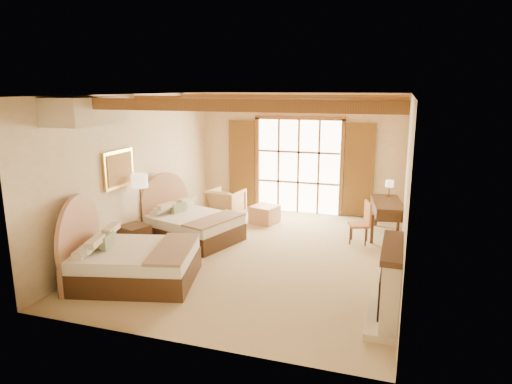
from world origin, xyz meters
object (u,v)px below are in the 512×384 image
at_px(bed_far, 187,223).
at_px(nightstand, 135,240).
at_px(bed_near, 127,259).
at_px(armchair, 226,204).
at_px(desk, 386,217).

xyz_separation_m(bed_far, nightstand, (-0.62, -1.15, -0.08)).
bearing_deg(nightstand, bed_near, -43.17).
bearing_deg(armchair, desk, -174.79).
height_order(bed_far, nightstand, bed_far).
relative_size(nightstand, desk, 0.39).
relative_size(armchair, desk, 0.54).
relative_size(bed_near, desk, 1.53).
distance_m(bed_far, nightstand, 1.31).
bearing_deg(armchair, bed_near, 95.37).
bearing_deg(bed_far, nightstand, -100.46).
height_order(bed_near, nightstand, bed_near).
distance_m(armchair, desk, 4.04).
distance_m(nightstand, desk, 5.60).
height_order(bed_near, armchair, bed_near).
height_order(bed_far, desk, bed_far).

